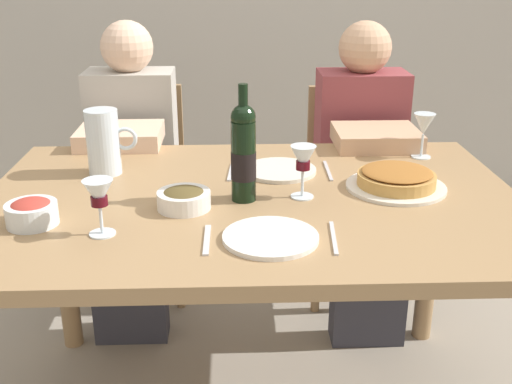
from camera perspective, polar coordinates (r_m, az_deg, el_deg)
The scene contains 19 objects.
dining_table at distance 1.76m, azimuth -0.34°, elevation -3.18°, with size 1.50×1.00×0.76m.
wine_bottle at distance 1.65m, azimuth -1.17°, elevation 3.64°, with size 0.07×0.07×0.32m.
water_pitcher at distance 1.93m, azimuth -13.85°, elevation 4.15°, with size 0.15×0.10×0.20m.
baked_tart at distance 1.81m, azimuth 12.82°, elevation 1.15°, with size 0.29×0.29×0.06m.
salad_bowl at distance 1.63m, azimuth -20.00°, elevation -1.72°, with size 0.13×0.13×0.07m.
olive_bowl at distance 1.64m, azimuth -6.67°, elevation -0.57°, with size 0.14×0.14×0.06m.
wine_glass_left_diner at distance 1.68m, azimuth 4.37°, elevation 2.89°, with size 0.07×0.07×0.15m.
wine_glass_right_diner at distance 2.09m, azimuth 15.23°, elevation 5.91°, with size 0.07×0.07×0.15m.
wine_glass_centre at distance 1.50m, azimuth -14.30°, elevation -0.36°, with size 0.07×0.07×0.14m.
dinner_plate_left_setting at distance 1.46m, azimuth 1.35°, elevation -4.21°, with size 0.23×0.23×0.01m, color white.
dinner_plate_right_setting at distance 1.91m, azimuth 2.20°, elevation 2.03°, with size 0.23×0.23×0.01m, color silver.
fork_left_setting at distance 1.46m, azimuth -4.55°, elevation -4.41°, with size 0.16×0.01×0.01m, color silver.
knife_left_setting at distance 1.48m, azimuth 7.18°, elevation -4.20°, with size 0.18×0.01×0.01m, color silver.
knife_right_setting at distance 1.93m, azimuth 6.65°, elevation 1.97°, with size 0.18×0.01×0.01m, color silver.
spoon_right_setting at distance 1.91m, azimuth -2.30°, elevation 1.87°, with size 0.16×0.01×0.01m, color silver.
chair_left at distance 2.70m, azimuth -10.55°, elevation 1.46°, with size 0.40×0.40×0.87m.
diner_left at distance 2.45m, azimuth -11.47°, elevation 2.23°, with size 0.34×0.50×1.16m.
chair_right at distance 2.67m, azimuth 8.75°, elevation 1.34°, with size 0.40×0.40×0.87m.
diner_right at distance 2.41m, azimuth 9.90°, elevation 2.10°, with size 0.34×0.50×1.16m.
Camera 1 is at (-0.05, -1.60, 1.39)m, focal length 43.36 mm.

